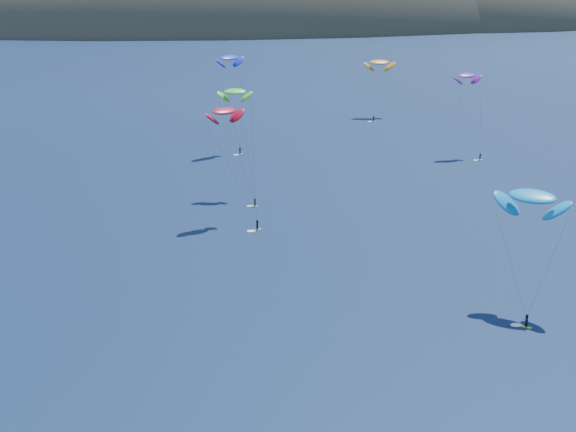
% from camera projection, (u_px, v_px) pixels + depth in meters
% --- Properties ---
extents(island, '(730.00, 300.00, 210.00)m').
position_uv_depth(island, '(249.00, 31.00, 593.19)').
color(island, '#3D3526').
rests_on(island, ground).
extents(kitesurfer_3, '(7.41, 12.46, 23.82)m').
position_uv_depth(kitesurfer_3, '(235.00, 92.00, 166.70)').
color(kitesurfer_3, yellow).
rests_on(kitesurfer_3, ground).
extents(kitesurfer_4, '(8.74, 9.26, 26.09)m').
position_uv_depth(kitesurfer_4, '(229.00, 58.00, 201.51)').
color(kitesurfer_4, yellow).
rests_on(kitesurfer_4, ground).
extents(kitesurfer_5, '(11.20, 13.14, 19.73)m').
position_uv_depth(kitesurfer_5, '(533.00, 197.00, 114.36)').
color(kitesurfer_5, yellow).
rests_on(kitesurfer_5, ground).
extents(kitesurfer_6, '(7.68, 9.34, 22.06)m').
position_uv_depth(kitesurfer_6, '(467.00, 76.00, 198.94)').
color(kitesurfer_6, yellow).
rests_on(kitesurfer_6, ground).
extents(kitesurfer_9, '(10.48, 11.68, 23.44)m').
position_uv_depth(kitesurfer_9, '(225.00, 111.00, 150.46)').
color(kitesurfer_9, yellow).
rests_on(kitesurfer_9, ground).
extents(kitesurfer_11, '(9.34, 12.16, 19.03)m').
position_uv_depth(kitesurfer_11, '(380.00, 62.00, 246.25)').
color(kitesurfer_11, yellow).
rests_on(kitesurfer_11, ground).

